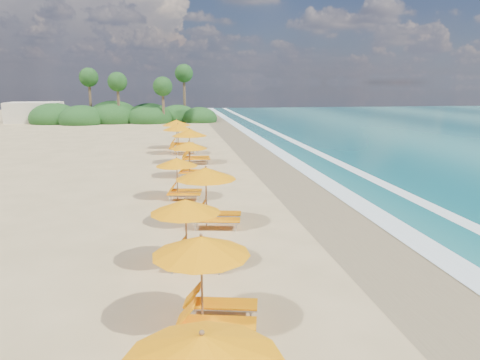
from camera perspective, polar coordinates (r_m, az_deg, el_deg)
ground at (r=20.63m, az=0.00°, el=-3.26°), size 160.00×160.00×0.00m
wet_sand at (r=21.57m, az=10.58°, el=-2.77°), size 4.00×160.00×0.01m
surf_foam at (r=22.59m, az=17.07°, el=-2.37°), size 4.00×160.00×0.01m
station_2 at (r=10.38m, az=-3.90°, el=-11.94°), size 2.74×2.63×2.25m
station_3 at (r=13.75m, az=-6.15°, el=-6.05°), size 2.64×2.54×2.17m
station_4 at (r=17.49m, az=-3.70°, el=-1.57°), size 2.88×2.76×2.40m
station_5 at (r=21.80m, az=-7.54°, el=0.60°), size 2.41×2.29×2.06m
station_6 at (r=26.67m, az=-6.09°, el=2.93°), size 2.82×2.77×2.20m
station_7 at (r=31.31m, az=-6.05°, el=4.59°), size 2.68×2.48×2.47m
station_8 at (r=35.69m, az=-7.54°, el=5.44°), size 3.14×3.10×2.42m
station_9 at (r=38.79m, az=-7.72°, el=6.04°), size 2.81×2.63×2.50m
treeline at (r=65.69m, az=-14.82°, el=7.89°), size 25.80×8.80×9.74m
beach_building at (r=70.40m, az=-24.52°, el=7.80°), size 7.00×5.00×2.80m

